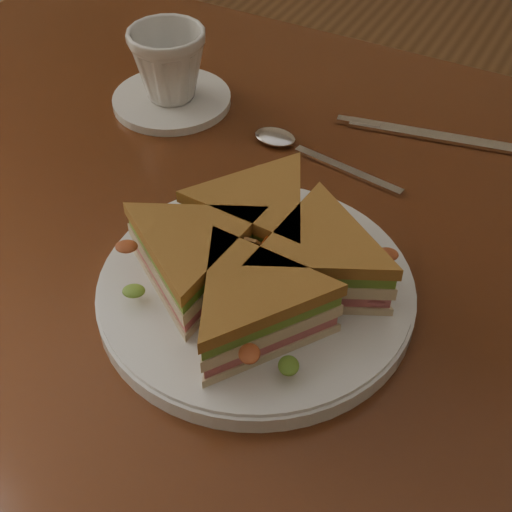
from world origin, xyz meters
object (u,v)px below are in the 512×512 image
(plate, at_px, (256,291))
(knife, at_px, (424,135))
(saucer, at_px, (172,100))
(sandwich_wedges, at_px, (256,260))
(coffee_cup, at_px, (169,64))
(spoon, at_px, (292,145))
(table, at_px, (282,303))

(plate, distance_m, knife, 0.31)
(plate, bearing_deg, saucer, 135.96)
(sandwich_wedges, height_order, coffee_cup, coffee_cup)
(coffee_cup, bearing_deg, spoon, -23.91)
(saucer, bearing_deg, knife, 14.92)
(table, relative_size, saucer, 8.52)
(plate, xyz_separation_m, saucer, (-0.24, 0.23, -0.00))
(table, height_order, sandwich_wedges, sandwich_wedges)
(table, height_order, saucer, saucer)
(plate, height_order, sandwich_wedges, sandwich_wedges)
(table, bearing_deg, saucer, 147.19)
(table, xyz_separation_m, spoon, (-0.06, 0.13, 0.10))
(knife, distance_m, coffee_cup, 0.30)
(plate, relative_size, saucer, 1.96)
(saucer, bearing_deg, plate, -44.04)
(plate, bearing_deg, knife, 80.68)
(saucer, bearing_deg, coffee_cup, 0.00)
(sandwich_wedges, distance_m, spoon, 0.23)
(coffee_cup, bearing_deg, table, -51.66)
(table, distance_m, sandwich_wedges, 0.17)
(sandwich_wedges, height_order, knife, sandwich_wedges)
(spoon, bearing_deg, table, -57.67)
(table, height_order, knife, knife)
(table, relative_size, spoon, 6.56)
(knife, bearing_deg, sandwich_wedges, -110.22)
(table, distance_m, knife, 0.25)
(spoon, distance_m, saucer, 0.17)
(knife, bearing_deg, coffee_cup, -175.98)
(plate, height_order, knife, plate)
(table, bearing_deg, sandwich_wedges, -80.48)
(table, bearing_deg, plate, -80.48)
(knife, bearing_deg, plate, -110.22)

